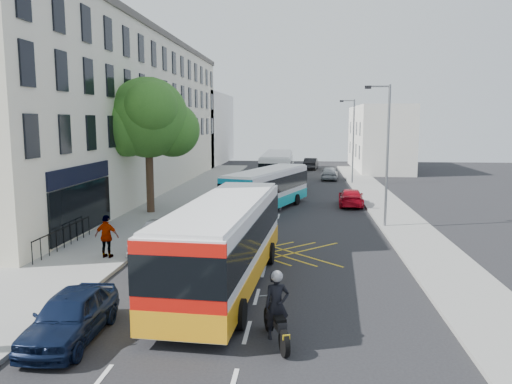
% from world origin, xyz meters
% --- Properties ---
extents(ground, '(120.00, 120.00, 0.00)m').
position_xyz_m(ground, '(0.00, 0.00, 0.00)').
color(ground, black).
rests_on(ground, ground).
extents(pavement_left, '(5.00, 70.00, 0.15)m').
position_xyz_m(pavement_left, '(-8.50, 15.00, 0.07)').
color(pavement_left, gray).
rests_on(pavement_left, ground).
extents(pavement_right, '(3.00, 70.00, 0.15)m').
position_xyz_m(pavement_right, '(7.50, 15.00, 0.07)').
color(pavement_right, gray).
rests_on(pavement_right, ground).
extents(terrace_main, '(8.30, 45.00, 13.50)m').
position_xyz_m(terrace_main, '(-14.00, 24.49, 6.76)').
color(terrace_main, beige).
rests_on(terrace_main, ground).
extents(terrace_far, '(8.00, 20.00, 10.00)m').
position_xyz_m(terrace_far, '(-14.00, 55.00, 5.00)').
color(terrace_far, silver).
rests_on(terrace_far, ground).
extents(building_right, '(6.00, 18.00, 8.00)m').
position_xyz_m(building_right, '(11.00, 48.00, 4.00)').
color(building_right, silver).
rests_on(building_right, ground).
extents(street_tree, '(6.30, 5.70, 8.80)m').
position_xyz_m(street_tree, '(-8.51, 14.97, 6.29)').
color(street_tree, '#382619').
rests_on(street_tree, pavement_left).
extents(lamp_near, '(1.45, 0.15, 8.00)m').
position_xyz_m(lamp_near, '(6.20, 12.00, 4.62)').
color(lamp_near, slate).
rests_on(lamp_near, pavement_right).
extents(lamp_far, '(1.45, 0.15, 8.00)m').
position_xyz_m(lamp_far, '(6.20, 32.00, 4.62)').
color(lamp_far, slate).
rests_on(lamp_far, pavement_right).
extents(railings, '(0.08, 5.60, 1.14)m').
position_xyz_m(railings, '(-9.70, 5.30, 0.72)').
color(railings, black).
rests_on(railings, pavement_left).
extents(bus_near, '(3.38, 11.61, 3.23)m').
position_xyz_m(bus_near, '(-1.29, 1.07, 1.70)').
color(bus_near, silver).
rests_on(bus_near, ground).
extents(bus_mid, '(5.49, 10.32, 2.84)m').
position_xyz_m(bus_mid, '(-0.89, 17.20, 1.49)').
color(bus_mid, silver).
rests_on(bus_mid, ground).
extents(bus_far, '(2.90, 11.38, 3.20)m').
position_xyz_m(bus_far, '(-0.86, 29.53, 1.68)').
color(bus_far, silver).
rests_on(bus_far, ground).
extents(motorbike, '(0.95, 2.29, 2.11)m').
position_xyz_m(motorbike, '(0.89, -3.64, 0.99)').
color(motorbike, black).
rests_on(motorbike, ground).
extents(parked_car_blue, '(1.77, 4.18, 1.41)m').
position_xyz_m(parked_car_blue, '(-4.90, -3.96, 0.70)').
color(parked_car_blue, black).
rests_on(parked_car_blue, ground).
extents(parked_car_silver, '(1.95, 4.40, 1.41)m').
position_xyz_m(parked_car_silver, '(-5.10, 5.65, 0.70)').
color(parked_car_silver, '#A2A4A9').
rests_on(parked_car_silver, ground).
extents(red_hatchback, '(2.00, 4.39, 1.25)m').
position_xyz_m(red_hatchback, '(5.04, 19.50, 0.62)').
color(red_hatchback, '#B00718').
rests_on(red_hatchback, ground).
extents(distant_car_grey, '(2.41, 4.71, 1.27)m').
position_xyz_m(distant_car_grey, '(-1.17, 40.21, 0.64)').
color(distant_car_grey, '#42464A').
rests_on(distant_car_grey, ground).
extents(distant_car_silver, '(1.98, 4.31, 1.43)m').
position_xyz_m(distant_car_silver, '(4.31, 35.77, 0.71)').
color(distant_car_silver, '#A3A6AA').
rests_on(distant_car_silver, ground).
extents(distant_car_dark, '(2.03, 4.61, 1.47)m').
position_xyz_m(distant_car_dark, '(2.50, 46.90, 0.74)').
color(distant_car_dark, black).
rests_on(distant_car_dark, ground).
extents(pedestrian_far, '(1.17, 0.59, 1.91)m').
position_xyz_m(pedestrian_far, '(-7.00, 3.89, 1.10)').
color(pedestrian_far, gray).
rests_on(pedestrian_far, pavement_left).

